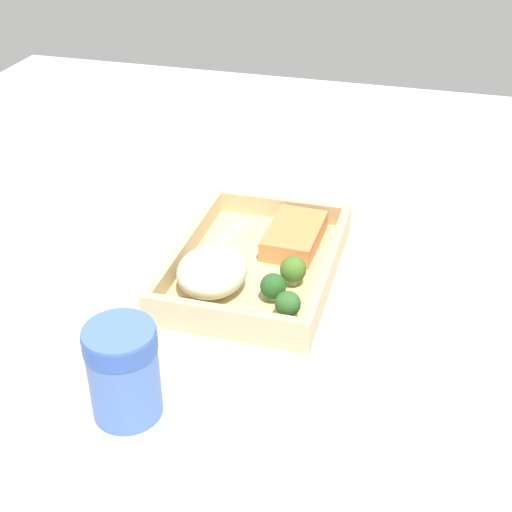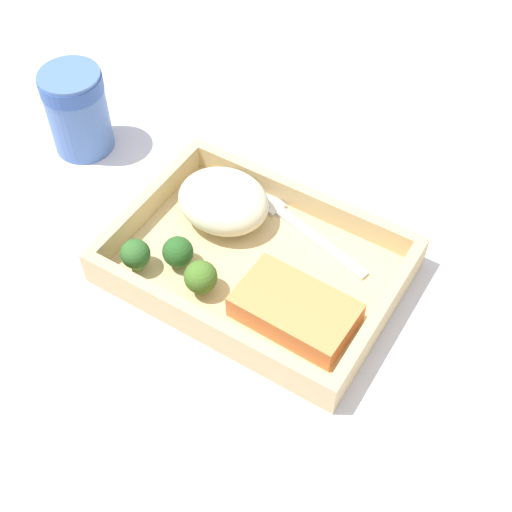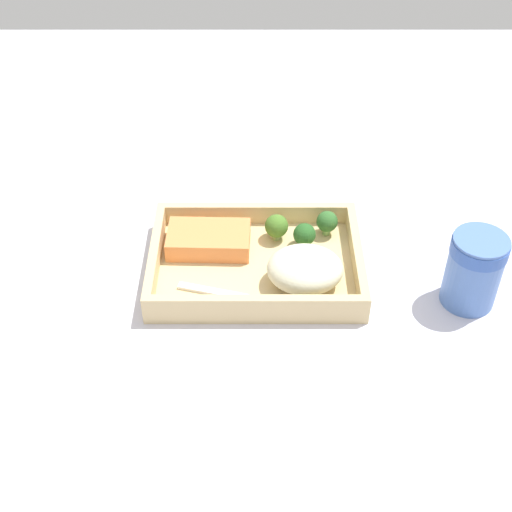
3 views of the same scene
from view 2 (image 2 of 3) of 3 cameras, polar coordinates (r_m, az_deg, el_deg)
name	(u,v)px [view 2 (image 2 of 3)]	position (r cm, az deg, el deg)	size (l,w,h in cm)	color
ground_plane	(256,278)	(75.40, 0.00, -1.76)	(160.00, 160.00, 2.00)	silver
takeout_tray	(256,269)	(74.13, 0.00, -1.02)	(28.91, 20.43, 1.20)	#D0B681
tray_rim	(256,256)	(72.50, 0.00, -0.01)	(28.91, 20.43, 2.97)	#D0B681
salmon_fillet	(295,310)	(68.75, 3.15, -4.33)	(11.56, 6.85, 2.77)	#ED8649
mashed_potatoes	(223,201)	(76.15, -2.63, 4.41)	(10.11, 8.65, 5.12)	beige
broccoli_floret_1	(178,252)	(72.66, -6.27, 0.31)	(3.20, 3.20, 3.61)	#7D9B5C
broccoli_floret_2	(135,254)	(72.81, -9.62, 0.14)	(3.07, 3.07, 3.78)	#82AE63
broccoli_floret_3	(201,277)	(70.18, -4.44, -1.72)	(3.36, 3.36, 3.93)	#85A15E
fork	(302,228)	(76.77, 3.69, 2.25)	(15.69, 5.66, 0.44)	silver
paper_cup	(76,107)	(86.62, -14.17, 11.49)	(7.27, 7.27, 10.49)	#4C71B6
receipt_slip	(452,435)	(67.27, 15.39, -13.64)	(8.85, 14.96, 0.24)	white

